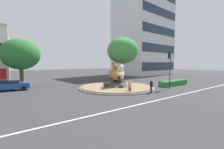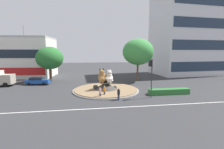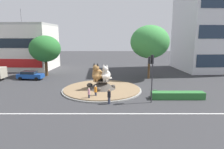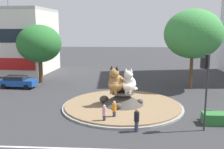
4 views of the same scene
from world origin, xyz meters
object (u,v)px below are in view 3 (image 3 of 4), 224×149
Objects in this scene: cat_statue_tabby at (97,74)px; traffic_light_mast at (151,68)px; shophouse_block at (5,47)px; broadleaf_tree_behind_island at (150,42)px; litter_bin at (155,93)px; sedan_on_far_lane at (30,75)px; pedestrian_black_shirt at (109,96)px; cat_statue_white at (106,74)px; second_tree_near_tower at (45,49)px; pedestrian_pink_shirt at (89,94)px; pedestrian_orange_shirt at (95,91)px.

traffic_light_mast reaches higher than cat_statue_tabby.
broadleaf_tree_behind_island is (33.15, -11.83, 1.46)m from shophouse_block.
cat_statue_tabby is 3.11× the size of litter_bin.
shophouse_block is 35.23m from broadleaf_tree_behind_island.
shophouse_block is 4.99× the size of sedan_on_far_lane.
shophouse_block reaches higher than broadleaf_tree_behind_island.
cat_statue_tabby reaches higher than sedan_on_far_lane.
pedestrian_black_shirt is at bearing -41.58° from shophouse_block.
cat_statue_white is 7.91m from traffic_light_mast.
shophouse_block is at bearing 160.36° from broadleaf_tree_behind_island.
cat_statue_white is at bearing 51.45° from pedestrian_black_shirt.
traffic_light_mast is 3.25× the size of pedestrian_black_shirt.
broadleaf_tree_behind_island is 1.23× the size of second_tree_near_tower.
cat_statue_white is 1.51× the size of pedestrian_pink_shirt.
pedestrian_black_shirt reaches higher than sedan_on_far_lane.
sedan_on_far_lane is (-12.32, 11.98, -0.03)m from pedestrian_pink_shirt.
sedan_on_far_lane is at bearing -177.49° from broadleaf_tree_behind_island.
broadleaf_tree_behind_island is 17.36m from pedestrian_pink_shirt.
broadleaf_tree_behind_island reaches higher than sedan_on_far_lane.
sedan_on_far_lane is (-19.87, 12.74, -3.35)m from traffic_light_mast.
traffic_light_mast is at bearing -35.86° from shophouse_block.
shophouse_block is 2.97× the size of second_tree_near_tower.
broadleaf_tree_behind_island is at bearing 7.99° from sedan_on_far_lane.
litter_bin is at bearing -18.14° from pedestrian_black_shirt.
broadleaf_tree_behind_island is 6.13× the size of pedestrian_pink_shirt.
pedestrian_black_shirt is (0.56, -5.94, -1.48)m from cat_statue_white.
traffic_light_mast reaches higher than litter_bin.
pedestrian_orange_shirt is at bearing -175.57° from litter_bin.
traffic_light_mast is 0.58× the size of broadleaf_tree_behind_island.
cat_statue_white is 7.56m from litter_bin.
cat_statue_tabby is 15.16m from sedan_on_far_lane.
cat_statue_white reaches higher than pedestrian_black_shirt.
cat_statue_white is 0.30× the size of second_tree_near_tower.
pedestrian_orange_shirt is at bearing -12.87° from cat_statue_white.
pedestrian_orange_shirt is (-6.80, 1.73, -3.30)m from traffic_light_mast.
shophouse_block is 15.79m from second_tree_near_tower.
traffic_light_mast is at bearing -114.99° from litter_bin.
cat_statue_tabby is 1.72× the size of pedestrian_pink_shirt.
traffic_light_mast reaches higher than cat_statue_white.
shophouse_block is at bearing 42.10° from traffic_light_mast.
sedan_on_far_lane is (10.97, -12.80, -4.61)m from shophouse_block.
pedestrian_pink_shirt is at bearing -42.99° from shophouse_block.
cat_statue_white is at bearing 38.01° from traffic_light_mast.
second_tree_near_tower is 4.87× the size of pedestrian_orange_shirt.
broadleaf_tree_behind_island reaches higher than cat_statue_tabby.
cat_statue_white is at bearing -21.92° from sedan_on_far_lane.
second_tree_near_tower reaches higher than litter_bin.
cat_statue_white is 16.89m from second_tree_near_tower.
pedestrian_pink_shirt is at bearing 107.56° from pedestrian_black_shirt.
sedan_on_far_lane is (-14.30, 7.41, -1.57)m from cat_statue_white.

